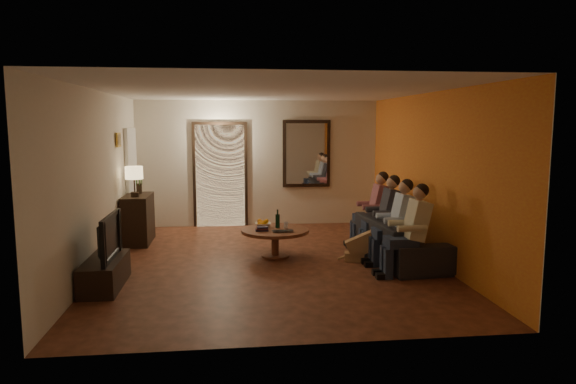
{
  "coord_description": "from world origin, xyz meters",
  "views": [
    {
      "loc": [
        -0.63,
        -7.67,
        2.11
      ],
      "look_at": [
        0.3,
        0.3,
        1.05
      ],
      "focal_mm": 32.0,
      "sensor_mm": 36.0,
      "label": 1
    }
  ],
  "objects": [
    {
      "name": "person_c",
      "position": [
        1.89,
        0.27,
        0.6
      ],
      "size": [
        0.6,
        0.4,
        1.2
      ],
      "primitive_type": null,
      "color": "tan",
      "rests_on": "sofa"
    },
    {
      "name": "door_trim",
      "position": [
        -0.8,
        2.97,
        1.05
      ],
      "size": [
        1.12,
        0.04,
        2.22
      ],
      "primitive_type": "cube",
      "color": "black",
      "rests_on": "floor"
    },
    {
      "name": "fridge_glimpse",
      "position": [
        -0.55,
        2.98,
        0.9
      ],
      "size": [
        0.45,
        0.03,
        1.7
      ],
      "primitive_type": "cube",
      "color": "silver",
      "rests_on": "floor"
    },
    {
      "name": "book_stack",
      "position": [
        -0.12,
        0.24,
        0.48
      ],
      "size": [
        0.2,
        0.15,
        0.07
      ],
      "primitive_type": null,
      "color": "black",
      "rests_on": "coffee_table"
    },
    {
      "name": "tv_stand",
      "position": [
        -2.25,
        -0.96,
        0.19
      ],
      "size": [
        0.45,
        1.13,
        0.38
      ],
      "primitive_type": "cube",
      "color": "black",
      "rests_on": "floor"
    },
    {
      "name": "bowl",
      "position": [
        -0.08,
        0.56,
        0.48
      ],
      "size": [
        0.26,
        0.26,
        0.06
      ],
      "primitive_type": "imported",
      "color": "white",
      "rests_on": "coffee_table"
    },
    {
      "name": "wine_bottle",
      "position": [
        0.15,
        0.44,
        0.6
      ],
      "size": [
        0.07,
        0.07,
        0.31
      ],
      "primitive_type": null,
      "color": "black",
      "rests_on": "coffee_table"
    },
    {
      "name": "laptop",
      "position": [
        0.2,
        0.06,
        0.46
      ],
      "size": [
        0.34,
        0.24,
        0.03
      ],
      "primitive_type": "imported",
      "rotation": [
        0.0,
        0.0,
        0.07
      ],
      "color": "black",
      "rests_on": "coffee_table"
    },
    {
      "name": "ceiling",
      "position": [
        0.0,
        0.0,
        2.6
      ],
      "size": [
        5.0,
        6.0,
        0.01
      ],
      "primitive_type": "cube",
      "color": "white",
      "rests_on": "back_wall"
    },
    {
      "name": "flower_vase",
      "position": [
        -2.25,
        1.83,
        1.08
      ],
      "size": [
        0.14,
        0.14,
        0.44
      ],
      "primitive_type": null,
      "color": "red",
      "rests_on": "dresser"
    },
    {
      "name": "art_canvas",
      "position": [
        -2.46,
        1.3,
        1.85
      ],
      "size": [
        0.01,
        0.22,
        0.18
      ],
      "primitive_type": "cube",
      "color": "brown",
      "rests_on": "left_wall"
    },
    {
      "name": "right_wall",
      "position": [
        2.5,
        0.0,
        1.3
      ],
      "size": [
        0.02,
        6.0,
        2.6
      ],
      "primitive_type": "cube",
      "color": "beige",
      "rests_on": "floor"
    },
    {
      "name": "dresser",
      "position": [
        -2.25,
        1.61,
        0.43
      ],
      "size": [
        0.45,
        0.97,
        0.86
      ],
      "primitive_type": "cube",
      "color": "black",
      "rests_on": "floor"
    },
    {
      "name": "kitchen_doorway",
      "position": [
        -0.8,
        2.98,
        1.05
      ],
      "size": [
        1.0,
        0.06,
        2.1
      ],
      "primitive_type": "cube",
      "color": "#FFE0A5",
      "rests_on": "floor"
    },
    {
      "name": "mirror_glass",
      "position": [
        1.0,
        2.93,
        1.5
      ],
      "size": [
        0.86,
        0.02,
        1.26
      ],
      "primitive_type": "cube",
      "color": "white",
      "rests_on": "back_wall"
    },
    {
      "name": "oranges",
      "position": [
        -0.08,
        0.56,
        0.55
      ],
      "size": [
        0.2,
        0.2,
        0.08
      ],
      "primitive_type": null,
      "color": "#FF9C15",
      "rests_on": "bowl"
    },
    {
      "name": "mirror_frame",
      "position": [
        1.0,
        2.96,
        1.5
      ],
      "size": [
        1.0,
        0.05,
        1.4
      ],
      "primitive_type": "cube",
      "color": "black",
      "rests_on": "back_wall"
    },
    {
      "name": "coffee_table",
      "position": [
        0.1,
        0.34,
        0.23
      ],
      "size": [
        1.11,
        1.11,
        0.45
      ],
      "primitive_type": "cylinder",
      "rotation": [
        0.0,
        0.0,
        -0.03
      ],
      "color": "brown",
      "rests_on": "floor"
    },
    {
      "name": "back_wall",
      "position": [
        0.0,
        3.0,
        1.3
      ],
      "size": [
        5.0,
        0.02,
        2.6
      ],
      "primitive_type": "cube",
      "color": "beige",
      "rests_on": "floor"
    },
    {
      "name": "person_b",
      "position": [
        1.89,
        -0.33,
        0.6
      ],
      "size": [
        0.6,
        0.4,
        1.2
      ],
      "primitive_type": null,
      "color": "tan",
      "rests_on": "sofa"
    },
    {
      "name": "person_d",
      "position": [
        1.89,
        0.87,
        0.6
      ],
      "size": [
        0.6,
        0.4,
        1.2
      ],
      "primitive_type": null,
      "color": "tan",
      "rests_on": "sofa"
    },
    {
      "name": "table_lamp",
      "position": [
        -2.25,
        1.39,
        1.13
      ],
      "size": [
        0.3,
        0.3,
        0.54
      ],
      "primitive_type": null,
      "color": "beige",
      "rests_on": "dresser"
    },
    {
      "name": "dog",
      "position": [
        1.39,
        -0.09,
        0.28
      ],
      "size": [
        0.6,
        0.35,
        0.56
      ],
      "primitive_type": null,
      "rotation": [
        0.0,
        0.0,
        -0.21
      ],
      "color": "#9D7348",
      "rests_on": "floor"
    },
    {
      "name": "white_door",
      "position": [
        -2.46,
        2.3,
        1.02
      ],
      "size": [
        0.06,
        0.85,
        2.04
      ],
      "primitive_type": "cube",
      "color": "white",
      "rests_on": "floor"
    },
    {
      "name": "tv",
      "position": [
        -2.25,
        -0.96,
        0.67
      ],
      "size": [
        1.02,
        0.13,
        0.59
      ],
      "primitive_type": "imported",
      "rotation": [
        0.0,
        0.0,
        1.57
      ],
      "color": "black",
      "rests_on": "tv_stand"
    },
    {
      "name": "front_wall",
      "position": [
        0.0,
        -3.0,
        1.3
      ],
      "size": [
        5.0,
        0.02,
        2.6
      ],
      "primitive_type": "cube",
      "color": "beige",
      "rests_on": "floor"
    },
    {
      "name": "left_wall",
      "position": [
        -2.5,
        0.0,
        1.3
      ],
      "size": [
        0.02,
        6.0,
        2.6
      ],
      "primitive_type": "cube",
      "color": "beige",
      "rests_on": "floor"
    },
    {
      "name": "wine_glass",
      "position": [
        0.28,
        0.39,
        0.5
      ],
      "size": [
        0.06,
        0.06,
        0.1
      ],
      "primitive_type": "cylinder",
      "color": "silver",
      "rests_on": "coffee_table"
    },
    {
      "name": "person_a",
      "position": [
        1.89,
        -0.93,
        0.6
      ],
      "size": [
        0.6,
        0.4,
        1.2
      ],
      "primitive_type": null,
      "color": "tan",
      "rests_on": "sofa"
    },
    {
      "name": "sofa",
      "position": [
        1.99,
        -0.03,
        0.32
      ],
      "size": [
        2.24,
        1.01,
        0.64
      ],
      "primitive_type": "imported",
      "rotation": [
        0.0,
        0.0,
        1.65
      ],
      "color": "black",
      "rests_on": "floor"
    },
    {
      "name": "orange_accent",
      "position": [
        2.49,
        0.0,
        1.3
      ],
      "size": [
        0.01,
        6.0,
        2.6
      ],
      "primitive_type": "cube",
      "color": "orange",
      "rests_on": "right_wall"
    },
    {
      "name": "floor",
      "position": [
        0.0,
        0.0,
        0.0
      ],
      "size": [
        5.0,
        6.0,
        0.01
      ],
      "primitive_type": "cube",
      "color": "#3B1C0F",
      "rests_on": "ground"
    },
    {
      "name": "framed_art",
      "position": [
        -2.47,
        1.3,
        1.85
      ],
      "size": [
        0.03,
        0.28,
        0.24
      ],
      "primitive_type": "cube",
      "color": "#B28C33",
      "rests_on": "left_wall"
    }
  ]
}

